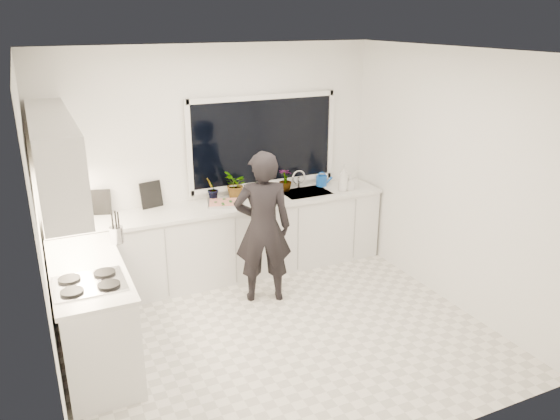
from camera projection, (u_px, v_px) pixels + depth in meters
name	position (u px, v px, depth m)	size (l,w,h in m)	color
floor	(278.00, 335.00, 5.42)	(4.00, 3.50, 0.02)	beige
wall_back	(216.00, 162.00, 6.46)	(4.00, 0.02, 2.70)	white
wall_left	(39.00, 242.00, 4.16)	(0.02, 3.50, 2.70)	white
wall_right	(450.00, 180.00, 5.76)	(0.02, 3.50, 2.70)	white
ceiling	(277.00, 51.00, 4.50)	(4.00, 3.50, 0.02)	white
window	(263.00, 141.00, 6.60)	(1.80, 0.02, 1.00)	black
base_cabinets_back	(227.00, 242.00, 6.50)	(3.92, 0.58, 0.88)	white
base_cabinets_left	(93.00, 316.00, 4.90)	(0.58, 1.60, 0.88)	white
countertop_back	(226.00, 206.00, 6.34)	(3.94, 0.62, 0.04)	silver
countertop_left	(87.00, 269.00, 4.75)	(0.62, 1.60, 0.04)	silver
upper_cabinets	(54.00, 156.00, 4.68)	(0.34, 2.10, 0.70)	white
sink	(306.00, 196.00, 6.77)	(0.58, 0.42, 0.14)	silver
faucet	(299.00, 179.00, 6.89)	(0.03, 0.03, 0.22)	silver
stovetop	(89.00, 283.00, 4.43)	(0.56, 0.48, 0.03)	black
person	(263.00, 228.00, 5.83)	(0.62, 0.40, 1.69)	black
pizza_tray	(226.00, 203.00, 6.31)	(0.41, 0.30, 0.03)	silver
pizza	(226.00, 202.00, 6.30)	(0.37, 0.27, 0.01)	red
watering_can	(321.00, 181.00, 7.00)	(0.14, 0.14, 0.13)	#124AAC
paper_towel_roll	(77.00, 210.00, 5.74)	(0.11, 0.11, 0.26)	white
knife_block	(63.00, 213.00, 5.73)	(0.13, 0.10, 0.22)	#9B6748
utensil_crock	(117.00, 235.00, 5.23)	(0.13, 0.13, 0.16)	#B1B2B6
picture_frame_large	(101.00, 202.00, 5.96)	(0.22, 0.02, 0.28)	black
picture_frame_small	(151.00, 195.00, 6.18)	(0.25, 0.02, 0.30)	black
herb_plants	(245.00, 184.00, 6.54)	(1.16, 0.32, 0.33)	#26662D
soap_bottles	(345.00, 179.00, 6.77)	(0.23, 0.18, 0.32)	#D8BF66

